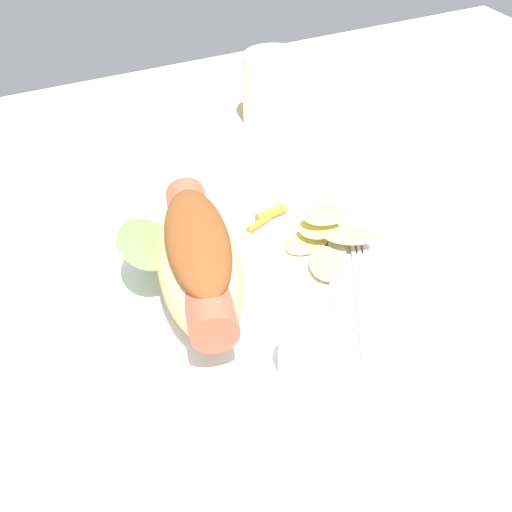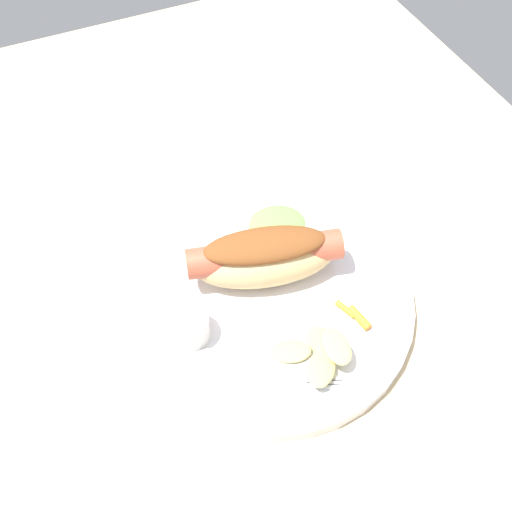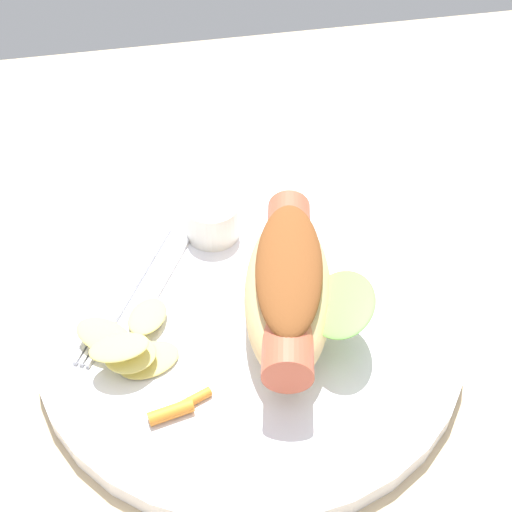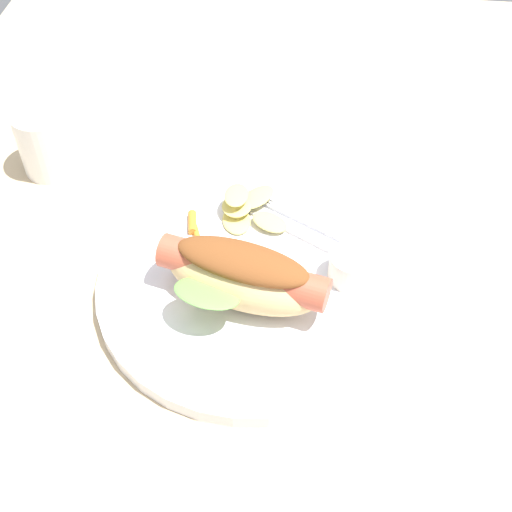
% 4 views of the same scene
% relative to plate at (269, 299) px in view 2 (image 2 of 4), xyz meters
% --- Properties ---
extents(ground_plane, '(1.20, 0.90, 0.02)m').
position_rel_plate_xyz_m(ground_plane, '(0.02, -0.01, -0.02)').
color(ground_plane, tan).
extents(plate, '(0.30, 0.30, 0.02)m').
position_rel_plate_xyz_m(plate, '(0.00, 0.00, 0.00)').
color(plate, white).
rests_on(plate, ground_plane).
extents(hot_dog, '(0.11, 0.16, 0.06)m').
position_rel_plate_xyz_m(hot_dog, '(-0.03, 0.01, 0.04)').
color(hot_dog, '#DBB77A').
rests_on(hot_dog, plate).
extents(sauce_ramekin, '(0.04, 0.04, 0.03)m').
position_rel_plate_xyz_m(sauce_ramekin, '(0.01, -0.09, 0.02)').
color(sauce_ramekin, white).
rests_on(sauce_ramekin, plate).
extents(fork, '(0.08, 0.13, 0.00)m').
position_rel_plate_xyz_m(fork, '(0.08, -0.05, 0.01)').
color(fork, silver).
rests_on(fork, plate).
extents(knife, '(0.09, 0.14, 0.00)m').
position_rel_plate_xyz_m(knife, '(0.06, -0.05, 0.01)').
color(knife, silver).
rests_on(knife, plate).
extents(chips_pile, '(0.07, 0.07, 0.03)m').
position_rel_plate_xyz_m(chips_pile, '(0.08, 0.02, 0.02)').
color(chips_pile, '#DACC6A').
rests_on(chips_pile, plate).
extents(carrot_garnish, '(0.04, 0.02, 0.01)m').
position_rel_plate_xyz_m(carrot_garnish, '(0.06, 0.07, 0.01)').
color(carrot_garnish, orange).
rests_on(carrot_garnish, plate).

